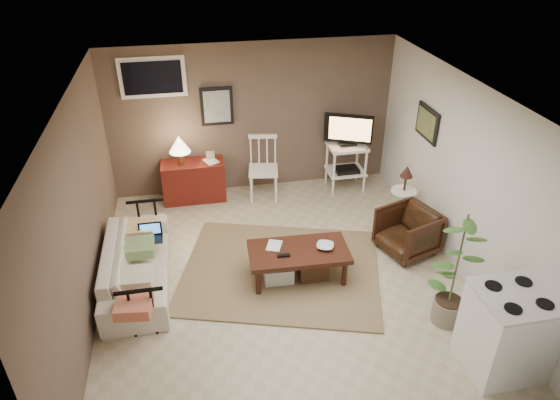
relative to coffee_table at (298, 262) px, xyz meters
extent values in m
plane|color=#C1B293|center=(-0.17, 0.04, -0.26)|extent=(5.00, 5.00, 0.00)
cube|color=black|center=(-0.72, 2.52, 1.19)|extent=(0.50, 0.03, 0.60)
cube|color=black|center=(2.05, 1.09, 1.26)|extent=(0.03, 0.60, 0.45)
cube|color=white|center=(-1.62, 2.52, 1.69)|extent=(0.96, 0.03, 0.60)
cube|color=#88734F|center=(-0.18, 0.18, -0.25)|extent=(2.97, 2.64, 0.02)
cube|color=#3B1910|center=(0.01, 0.00, 0.15)|extent=(1.26, 0.69, 0.06)
cylinder|color=#3B1910|center=(-0.53, -0.21, -0.07)|extent=(0.07, 0.07, 0.39)
cylinder|color=#3B1910|center=(0.53, -0.26, -0.07)|extent=(0.07, 0.07, 0.39)
cylinder|color=#3B1910|center=(-0.52, 0.26, -0.07)|extent=(0.07, 0.07, 0.39)
cylinder|color=#3B1910|center=(0.55, 0.21, -0.07)|extent=(0.07, 0.07, 0.39)
cube|color=black|center=(-0.20, -0.09, 0.20)|extent=(0.16, 0.06, 0.02)
cube|color=#483119|center=(0.19, -0.01, -0.12)|extent=(0.37, 0.32, 0.27)
cube|color=silver|center=(-0.25, 0.01, -0.14)|extent=(0.37, 0.32, 0.23)
imported|color=silver|center=(-1.97, 0.31, 0.11)|extent=(0.56, 1.92, 0.75)
cube|color=black|center=(-1.79, 0.58, 0.17)|extent=(0.29, 0.20, 0.01)
cube|color=black|center=(-1.79, 0.69, 0.27)|extent=(0.29, 0.01, 0.18)
cube|color=#3781F8|center=(-1.79, 0.68, 0.27)|extent=(0.25, 0.00, 0.15)
cube|color=maroon|center=(-1.18, 2.28, 0.06)|extent=(0.97, 0.43, 0.65)
cylinder|color=olive|center=(-1.34, 2.24, 0.50)|extent=(0.11, 0.11, 0.22)
cone|color=#FFEBB7|center=(-1.34, 2.24, 0.73)|extent=(0.32, 0.32, 0.26)
cube|color=tan|center=(-0.89, 2.30, 0.46)|extent=(0.13, 0.02, 0.16)
cube|color=white|center=(-0.08, 2.13, 0.22)|extent=(0.52, 0.52, 0.04)
cylinder|color=white|center=(-0.30, 1.97, -0.03)|extent=(0.04, 0.04, 0.45)
cylinder|color=white|center=(0.08, 1.91, -0.03)|extent=(0.04, 0.04, 0.45)
cylinder|color=white|center=(-0.24, 2.36, -0.03)|extent=(0.04, 0.04, 0.45)
cylinder|color=white|center=(0.14, 2.29, -0.03)|extent=(0.04, 0.04, 0.45)
cube|color=white|center=(-0.05, 2.34, 0.71)|extent=(0.46, 0.12, 0.06)
cube|color=white|center=(1.31, 2.18, 0.49)|extent=(0.61, 0.50, 0.04)
cube|color=white|center=(1.31, 2.18, 0.05)|extent=(0.61, 0.50, 0.03)
cylinder|color=white|center=(1.04, 1.97, 0.13)|extent=(0.04, 0.04, 0.77)
cylinder|color=white|center=(1.57, 1.97, 0.13)|extent=(0.04, 0.04, 0.77)
cylinder|color=white|center=(1.04, 2.39, 0.13)|extent=(0.04, 0.04, 0.77)
cylinder|color=white|center=(1.57, 2.39, 0.13)|extent=(0.04, 0.04, 0.77)
cube|color=black|center=(1.31, 2.18, 0.54)|extent=(0.28, 0.15, 0.03)
cube|color=black|center=(1.31, 2.18, 0.80)|extent=(0.73, 0.36, 0.46)
cube|color=#FEB863|center=(1.31, 2.18, 0.80)|extent=(0.61, 0.28, 0.38)
cube|color=black|center=(1.31, 2.13, 0.07)|extent=(0.39, 0.28, 0.11)
cylinder|color=white|center=(1.76, 0.91, -0.25)|extent=(0.26, 0.26, 0.03)
cylinder|color=white|center=(1.76, 0.91, 0.03)|extent=(0.05, 0.05, 0.55)
cylinder|color=white|center=(1.76, 0.91, 0.32)|extent=(0.37, 0.37, 0.03)
cylinder|color=black|center=(1.76, 0.91, 0.45)|extent=(0.03, 0.03, 0.24)
cone|color=#381C16|center=(1.76, 0.91, 0.64)|extent=(0.18, 0.18, 0.17)
imported|color=black|center=(1.58, 0.29, 0.09)|extent=(0.82, 0.84, 0.69)
cylinder|color=gray|center=(1.49, -1.06, -0.11)|extent=(0.33, 0.33, 0.29)
cylinder|color=#4C602D|center=(1.49, -1.06, 0.60)|extent=(0.02, 0.02, 1.14)
cube|color=white|center=(1.72, -1.76, 0.19)|extent=(0.71, 0.66, 0.91)
cube|color=silver|center=(1.72, -1.76, 0.67)|extent=(0.73, 0.68, 0.03)
cylinder|color=black|center=(1.56, -1.92, 0.69)|extent=(0.16, 0.16, 0.01)
cylinder|color=black|center=(1.88, -1.92, 0.69)|extent=(0.16, 0.16, 0.01)
cylinder|color=black|center=(1.56, -1.59, 0.69)|extent=(0.16, 0.16, 0.01)
cylinder|color=black|center=(1.88, -1.59, 0.69)|extent=(0.16, 0.16, 0.01)
imported|color=#3B1910|center=(0.34, -0.02, 0.29)|extent=(0.22, 0.13, 0.21)
imported|color=#3B1910|center=(-0.36, 0.16, 0.30)|extent=(0.17, 0.08, 0.24)
imported|color=#3B1910|center=(-0.97, 2.21, 0.51)|extent=(0.18, 0.10, 0.25)
camera|label=1|loc=(-1.17, -4.84, 3.83)|focal=32.00mm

